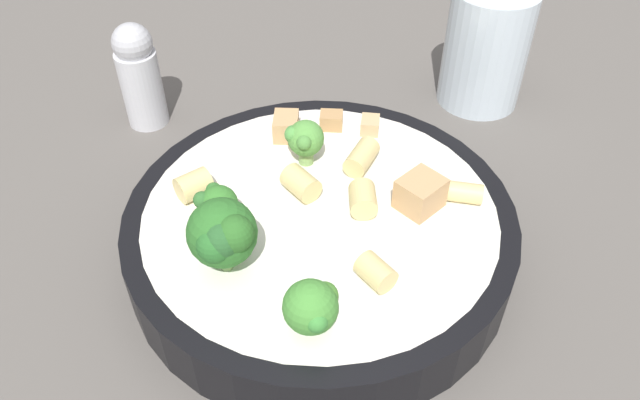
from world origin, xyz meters
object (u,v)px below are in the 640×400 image
object	(u,v)px
rigatoni_1	(361,157)
chicken_chunk_0	(331,120)
rigatoni_3	(376,272)
chicken_chunk_1	(370,125)
rigatoni_0	(363,199)
rigatoni_4	(194,185)
drinking_glass	(485,55)
broccoli_floret_2	(217,204)
pepper_shaker	(139,75)
broccoli_floret_1	(223,235)
broccoli_floret_3	(312,307)
pasta_bowl	(320,229)
chicken_chunk_2	(286,126)
chicken_chunk_3	(420,194)
rigatoni_5	(303,182)
broccoli_floret_0	(304,139)
rigatoni_2	(461,192)

from	to	relation	value
rigatoni_1	chicken_chunk_0	xyz separation A→B (m)	(-0.01, -0.05, -0.00)
rigatoni_3	chicken_chunk_1	bearing A→B (deg)	-127.79
chicken_chunk_1	rigatoni_0	bearing A→B (deg)	47.82
rigatoni_3	rigatoni_4	bearing A→B (deg)	-68.30
rigatoni_3	drinking_glass	xyz separation A→B (m)	(-0.23, -0.14, -0.00)
drinking_glass	broccoli_floret_2	bearing A→B (deg)	9.15
rigatoni_1	rigatoni_4	size ratio (longest dim) A/B	1.35
pepper_shaker	broccoli_floret_1	bearing A→B (deg)	79.15
rigatoni_0	chicken_chunk_1	distance (m)	0.08
broccoli_floret_3	chicken_chunk_1	size ratio (longest dim) A/B	2.08
pasta_bowl	rigatoni_1	world-z (taller)	rigatoni_1
rigatoni_1	pepper_shaker	bearing A→B (deg)	-67.16
broccoli_floret_3	pasta_bowl	bearing A→B (deg)	-128.18
broccoli_floret_1	chicken_chunk_0	distance (m)	0.16
rigatoni_1	chicken_chunk_2	world-z (taller)	same
broccoli_floret_2	rigatoni_3	bearing A→B (deg)	119.51
chicken_chunk_2	pepper_shaker	bearing A→B (deg)	-66.36
drinking_glass	broccoli_floret_3	bearing A→B (deg)	26.79
rigatoni_4	drinking_glass	world-z (taller)	drinking_glass
chicken_chunk_0	chicken_chunk_2	world-z (taller)	chicken_chunk_2
broccoli_floret_3	broccoli_floret_1	bearing A→B (deg)	-74.68
broccoli_floret_2	rigatoni_1	bearing A→B (deg)	177.61
chicken_chunk_0	drinking_glass	xyz separation A→B (m)	(-0.16, -0.00, -0.00)
broccoli_floret_3	chicken_chunk_0	distance (m)	0.18
broccoli_floret_1	drinking_glass	size ratio (longest dim) A/B	0.48
chicken_chunk_1	chicken_chunk_3	bearing A→B (deg)	72.74
rigatoni_3	broccoli_floret_1	bearing A→B (deg)	-40.76
rigatoni_1	drinking_glass	bearing A→B (deg)	-163.98
rigatoni_5	pepper_shaker	xyz separation A→B (m)	(0.03, -0.19, -0.00)
pasta_bowl	broccoli_floret_0	bearing A→B (deg)	-113.13
pasta_bowl	broccoli_floret_2	bearing A→B (deg)	-22.79
broccoli_floret_1	rigatoni_1	xyz separation A→B (m)	(-0.12, -0.03, -0.02)
rigatoni_2	chicken_chunk_2	distance (m)	0.13
broccoli_floret_2	chicken_chunk_1	xyz separation A→B (m)	(-0.14, -0.02, -0.01)
rigatoni_4	chicken_chunk_2	bearing A→B (deg)	-166.97
rigatoni_4	chicken_chunk_0	distance (m)	0.12
pasta_bowl	rigatoni_3	bearing A→B (deg)	82.99
broccoli_floret_0	broccoli_floret_1	size ratio (longest dim) A/B	0.69
chicken_chunk_1	broccoli_floret_0	bearing A→B (deg)	1.76
rigatoni_4	rigatoni_5	xyz separation A→B (m)	(-0.06, 0.04, -0.00)
broccoli_floret_2	chicken_chunk_1	world-z (taller)	broccoli_floret_2
chicken_chunk_0	pepper_shaker	world-z (taller)	pepper_shaker
broccoli_floret_2	broccoli_floret_1	bearing A→B (deg)	68.27
broccoli_floret_0	broccoli_floret_3	bearing A→B (deg)	57.23
rigatoni_5	drinking_glass	size ratio (longest dim) A/B	0.23
rigatoni_2	rigatoni_4	distance (m)	0.17
broccoli_floret_2	chicken_chunk_1	size ratio (longest dim) A/B	1.98
chicken_chunk_2	chicken_chunk_3	bearing A→B (deg)	104.03
rigatoni_0	pasta_bowl	bearing A→B (deg)	-30.88
chicken_chunk_2	broccoli_floret_3	bearing A→B (deg)	61.30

